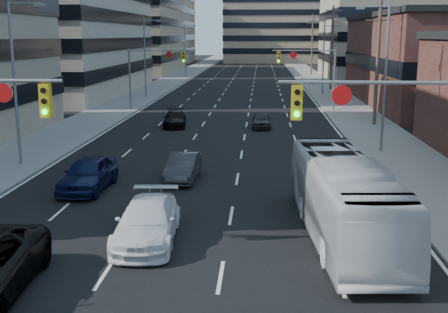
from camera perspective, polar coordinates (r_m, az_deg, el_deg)
road_surface at (r=140.17m, az=2.60°, el=9.27°), size 18.00×300.00×0.02m
sidewalk_left at (r=140.88m, az=-2.14°, el=9.31°), size 5.00×300.00×0.15m
sidewalk_right at (r=140.39m, az=7.36°, el=9.21°), size 5.00×300.00×0.15m
office_left_far at (r=113.21m, az=-10.24°, el=12.43°), size 20.00×30.00×16.00m
office_right_far at (r=100.40m, az=16.81°, el=11.59°), size 22.00×28.00×14.00m
bg_block_left at (r=153.13m, az=-8.10°, el=13.15°), size 24.00×24.00×20.00m
bg_block_right at (r=142.93m, az=15.82°, el=11.29°), size 22.00×22.00×12.00m
signal_near_right at (r=18.73m, az=17.64°, el=2.66°), size 6.59×0.33×6.00m
signal_far_left at (r=56.04m, az=-7.26°, el=9.12°), size 6.09×0.33×6.00m
signal_far_right at (r=55.23m, az=8.79°, el=9.03°), size 6.09×0.33×6.00m
utility_pole_block at (r=46.89m, az=15.38°, el=10.00°), size 2.20×0.28×11.00m
utility_pole_midblock at (r=76.52m, az=10.92°, el=10.92°), size 2.20×0.28×11.00m
utility_pole_distant at (r=106.36m, az=8.94°, el=11.30°), size 2.20×0.28×11.00m
streetlight_left_near at (r=32.84m, az=-20.30°, el=7.64°), size 2.03×0.22×9.00m
streetlight_left_mid at (r=66.33m, az=-7.91°, el=10.22°), size 2.03×0.22×9.00m
streetlight_left_far at (r=100.85m, az=-3.87°, el=10.96°), size 2.03×0.22×9.00m
streetlight_right_near at (r=35.79m, az=15.84°, el=8.25°), size 2.03×0.22×9.00m
streetlight_right_far at (r=70.37m, az=9.96°, el=10.27°), size 2.03×0.22×9.00m
white_van at (r=20.33m, az=-7.80°, el=-6.58°), size 2.33×5.20×1.48m
transit_bus at (r=20.80m, az=12.07°, el=-4.15°), size 3.25×10.81×2.97m
sedan_blue at (r=27.47m, az=-13.62°, el=-1.70°), size 2.07×4.79×1.61m
sedan_grey_center at (r=28.62m, az=-4.18°, el=-1.11°), size 1.54×4.09×1.33m
sedan_black_far at (r=45.54m, az=-5.03°, el=3.83°), size 2.23×4.52×1.26m
sedan_grey_right at (r=44.93m, az=3.81°, el=3.73°), size 1.54×3.72×1.26m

